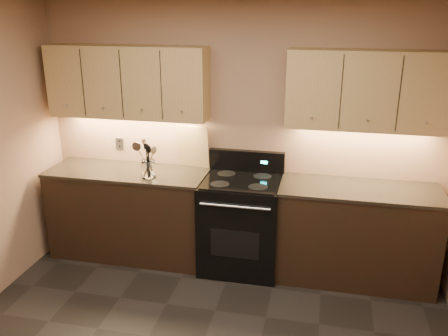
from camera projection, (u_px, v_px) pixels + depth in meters
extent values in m
cube|color=#A67F61|center=(240.00, 134.00, 4.72)|extent=(4.00, 0.04, 2.60)
cube|color=black|center=(130.00, 214.00, 4.94)|extent=(1.60, 0.60, 0.90)
cube|color=#362F22|center=(127.00, 172.00, 4.79)|extent=(1.62, 0.62, 0.03)
cube|color=black|center=(356.00, 235.00, 4.48)|extent=(1.44, 0.60, 0.90)
cube|color=#362F22|center=(360.00, 190.00, 4.33)|extent=(1.46, 0.62, 0.03)
cube|color=black|center=(241.00, 225.00, 4.68)|extent=(0.76, 0.65, 0.92)
cube|color=black|center=(242.00, 181.00, 4.53)|extent=(0.70, 0.60, 0.01)
cube|color=black|center=(247.00, 161.00, 4.76)|extent=(0.76, 0.07, 0.22)
cube|color=#19E5F2|center=(264.00, 162.00, 4.68)|extent=(0.06, 0.00, 0.03)
cylinder|color=silver|center=(235.00, 207.00, 4.25)|extent=(0.65, 0.02, 0.02)
cube|color=black|center=(235.00, 244.00, 4.39)|extent=(0.46, 0.00, 0.28)
cylinder|color=black|center=(220.00, 184.00, 4.42)|extent=(0.18, 0.18, 0.00)
cylinder|color=black|center=(258.00, 187.00, 4.35)|extent=(0.18, 0.18, 0.00)
cylinder|color=black|center=(227.00, 173.00, 4.70)|extent=(0.18, 0.18, 0.00)
cylinder|color=black|center=(262.00, 176.00, 4.63)|extent=(0.18, 0.18, 0.00)
cube|color=tan|center=(128.00, 82.00, 4.64)|extent=(1.60, 0.30, 0.70)
cube|color=tan|center=(369.00, 90.00, 4.18)|extent=(1.44, 0.30, 0.70)
cube|color=#B2B5BA|center=(120.00, 144.00, 5.04)|extent=(0.08, 0.01, 0.12)
cylinder|color=white|center=(148.00, 168.00, 4.58)|extent=(0.17, 0.17, 0.17)
cylinder|color=white|center=(149.00, 176.00, 4.61)|extent=(0.14, 0.14, 0.02)
cube|color=tan|center=(193.00, 146.00, 4.84)|extent=(0.35, 0.12, 0.44)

